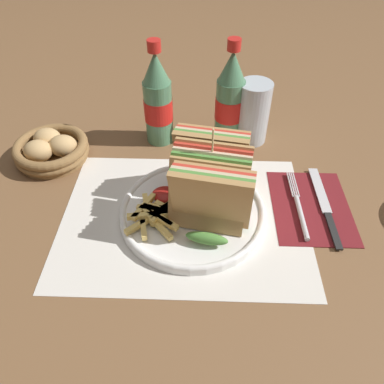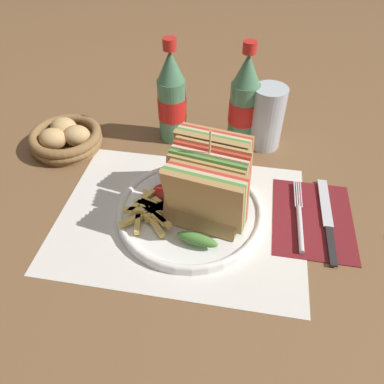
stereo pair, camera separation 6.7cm
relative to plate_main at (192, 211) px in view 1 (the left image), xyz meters
The scene contains 13 objects.
ground_plane 0.03m from the plate_main, 58.94° to the left, with size 4.00×4.00×0.00m, color brown.
placemat 0.02m from the plate_main, 156.40° to the right, with size 0.44×0.34×0.00m.
plate_main is the anchor object (origin of this frame).
club_sandwich 0.08m from the plate_main, 14.29° to the left, with size 0.15×0.22×0.17m.
fries_pile 0.07m from the plate_main, 155.87° to the right, with size 0.11×0.11×0.02m.
ketchup_blob 0.06m from the plate_main, 154.19° to the left, with size 0.05×0.04×0.02m.
napkin 0.22m from the plate_main, ahead, with size 0.14×0.19×0.00m.
fork 0.20m from the plate_main, ahead, with size 0.02×0.17×0.01m.
knife 0.25m from the plate_main, ahead, with size 0.02×0.21×0.00m.
coke_bottle_near 0.26m from the plate_main, 108.96° to the left, with size 0.06×0.06×0.23m.
coke_bottle_far 0.27m from the plate_main, 73.81° to the left, with size 0.06×0.06×0.23m.
glass_near 0.28m from the plate_main, 63.16° to the left, with size 0.07×0.07×0.14m.
bread_basket 0.34m from the plate_main, 152.51° to the left, with size 0.16×0.16×0.06m.
Camera 1 is at (0.00, -0.49, 0.50)m, focal length 35.00 mm.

